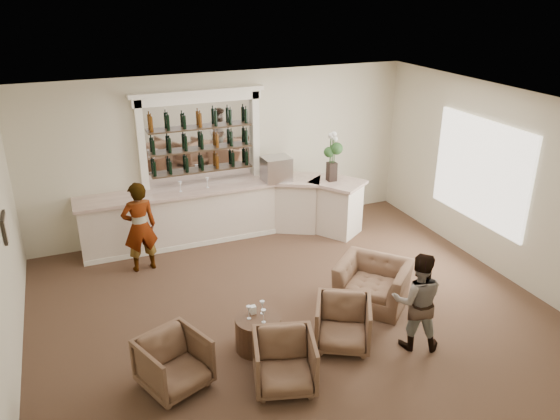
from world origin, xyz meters
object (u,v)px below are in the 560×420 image
object	(u,v)px
armchair_left	(174,363)
flower_vase	(332,153)
cocktail_table	(258,333)
sommelier	(140,227)
espresso_machine	(276,169)
bar_counter	(226,212)
armchair_right	(343,323)
armchair_far	(373,283)
armchair_center	(284,362)
guest	(417,301)

from	to	relation	value
armchair_left	flower_vase	world-z (taller)	flower_vase
cocktail_table	sommelier	xyz separation A→B (m)	(-1.15, 3.00, 0.60)
sommelier	espresso_machine	size ratio (longest dim) A/B	3.05
bar_counter	armchair_right	xyz separation A→B (m)	(0.50, -4.10, -0.21)
armchair_far	flower_vase	bearing A→B (deg)	125.07
sommelier	armchair_left	xyz separation A→B (m)	(-0.13, -3.36, -0.48)
armchair_left	armchair_right	distance (m)	2.44
espresso_machine	flower_vase	size ratio (longest dim) A/B	0.54
bar_counter	armchair_left	size ratio (longest dim) A/B	7.10
armchair_left	armchair_far	size ratio (longest dim) A/B	0.72
cocktail_table	armchair_far	size ratio (longest dim) A/B	0.59
bar_counter	armchair_right	size ratio (longest dim) A/B	7.16
armchair_right	flower_vase	distance (m)	4.16
armchair_far	espresso_machine	world-z (taller)	espresso_machine
cocktail_table	armchair_center	xyz separation A→B (m)	(0.04, -0.89, 0.12)
cocktail_table	espresso_machine	xyz separation A→B (m)	(1.74, 3.64, 1.13)
bar_counter	armchair_center	distance (m)	4.63
guest	sommelier	bearing A→B (deg)	-22.31
armchair_left	armchair_far	distance (m)	3.52
armchair_center	armchair_left	bearing A→B (deg)	174.45
sommelier	armchair_right	bearing A→B (deg)	119.12
armchair_right	armchair_center	bearing A→B (deg)	-127.51
guest	flower_vase	world-z (taller)	flower_vase
sommelier	armchair_far	bearing A→B (deg)	136.80
flower_vase	armchair_center	bearing A→B (deg)	-123.87
armchair_center	armchair_far	bearing A→B (deg)	47.68
armchair_right	espresso_machine	size ratio (longest dim) A/B	1.44
bar_counter	sommelier	world-z (taller)	sommelier
espresso_machine	armchair_left	bearing A→B (deg)	-127.91
armchair_center	armchair_right	distance (m)	1.22
bar_counter	armchair_left	distance (m)	4.51
guest	espresso_machine	xyz separation A→B (m)	(-0.37, 4.43, 0.64)
armchair_far	armchair_right	bearing A→B (deg)	-92.85
sommelier	armchair_far	world-z (taller)	sommelier
guest	armchair_left	size ratio (longest dim) A/B	1.84
guest	bar_counter	bearing A→B (deg)	-45.09
guest	armchair_right	bearing A→B (deg)	4.57
bar_counter	guest	xyz separation A→B (m)	(1.45, -4.50, 0.17)
armchair_far	cocktail_table	bearing A→B (deg)	-121.37
armchair_center	flower_vase	world-z (taller)	flower_vase
cocktail_table	armchair_left	world-z (taller)	armchair_left
armchair_left	espresso_machine	size ratio (longest dim) A/B	1.45
armchair_right	armchair_far	xyz separation A→B (m)	(0.99, 0.81, -0.00)
guest	armchair_right	world-z (taller)	guest
guest	armchair_far	xyz separation A→B (m)	(0.04, 1.21, -0.38)
armchair_far	sommelier	bearing A→B (deg)	-170.35
espresso_machine	sommelier	bearing A→B (deg)	-168.43
armchair_right	flower_vase	size ratio (longest dim) A/B	0.78
bar_counter	espresso_machine	world-z (taller)	espresso_machine
armchair_right	espresso_machine	xyz separation A→B (m)	(0.58, 4.04, 1.02)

